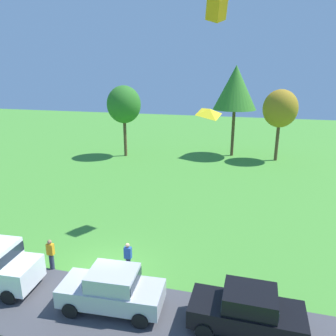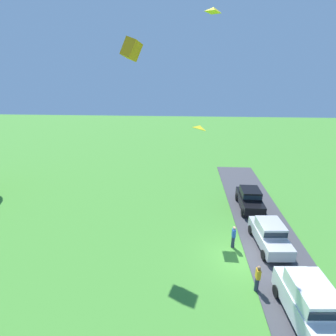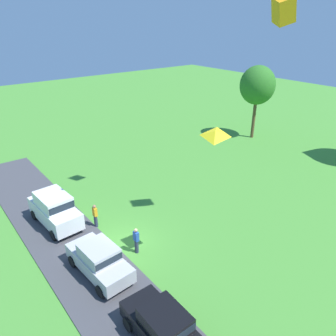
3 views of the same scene
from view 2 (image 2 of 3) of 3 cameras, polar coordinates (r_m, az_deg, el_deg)
ground_plane at (r=19.45m, az=15.20°, el=-18.26°), size 120.00×120.00×0.00m
pavement_strip at (r=20.14m, az=23.05°, el=-17.71°), size 36.00×4.40×0.06m
car_suv_mid_row at (r=15.96m, az=28.57°, el=-24.32°), size 4.71×2.28×2.28m
car_sedan_near_entrance at (r=20.55m, az=21.30°, el=-13.18°), size 4.51×2.18×1.84m
car_sedan_far_end at (r=25.18m, az=17.39°, el=-6.28°), size 4.42×1.98×1.84m
person_beside_suv at (r=16.89m, az=18.91°, el=-21.75°), size 0.36×0.24×1.71m
person_on_lawn at (r=19.76m, az=14.06°, el=-14.31°), size 0.36×0.24×1.71m
kite_box_near_flag at (r=19.47m, az=-7.99°, el=24.24°), size 1.33×1.56×1.64m
kite_diamond_trailing_tail at (r=19.94m, az=6.96°, el=8.79°), size 1.51×1.50×0.61m
kite_diamond_low_drifter at (r=17.52m, az=9.88°, el=30.84°), size 0.96×0.81×0.34m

